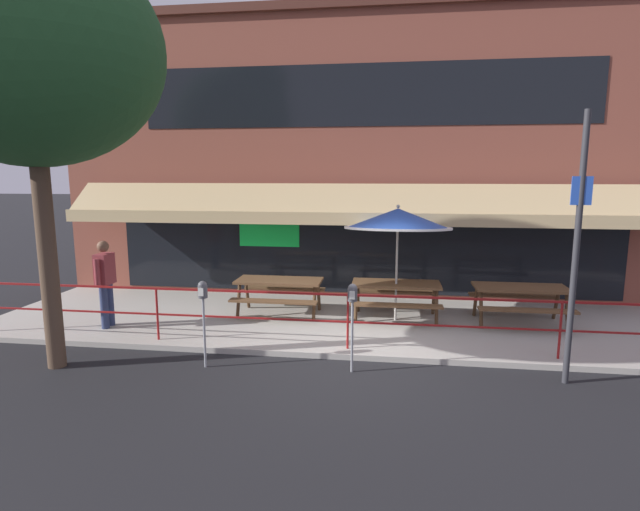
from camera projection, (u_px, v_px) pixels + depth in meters
The scene contains 13 objects.
ground_plane at pixel (346, 360), 8.34m from camera, with size 120.00×120.00×0.00m, color black.
patio_deck at pixel (354, 322), 10.28m from camera, with size 15.00×4.00×0.10m, color #ADA89E.
restaurant_building at pixel (362, 158), 11.90m from camera, with size 15.00×1.60×6.95m.
patio_railing at pixel (348, 309), 8.50m from camera, with size 13.84×0.04×0.97m.
picnic_table_left at pixel (279, 287), 10.58m from camera, with size 1.80×1.42×0.76m.
picnic_table_centre at pixel (396, 290), 10.28m from camera, with size 1.80×1.42×0.76m.
picnic_table_right at pixel (520, 294), 9.93m from camera, with size 1.80×1.42×0.76m.
patio_umbrella_centre at pixel (398, 219), 9.92m from camera, with size 2.14×2.14×2.38m.
pedestrian_walking at pixel (105, 279), 9.68m from camera, with size 0.25×0.62×1.71m.
parking_meter_near at pixel (203, 298), 7.86m from camera, with size 0.15×0.16×1.42m.
parking_meter_far at pixel (352, 301), 7.67m from camera, with size 0.15×0.16×1.42m.
street_sign_pole at pixel (576, 248), 7.11m from camera, with size 0.28×0.09×3.96m.
street_tree_curbside at pixel (31, 34), 7.16m from camera, with size 3.94×3.55×7.12m.
Camera 1 is at (0.66, -7.92, 3.10)m, focal length 28.00 mm.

